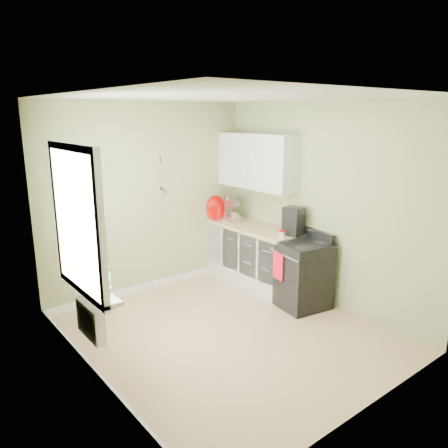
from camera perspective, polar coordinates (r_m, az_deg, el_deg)
floor at (r=5.33m, az=0.55°, el=-14.21°), size 3.20×3.60×0.02m
ceiling at (r=4.69m, az=0.63°, el=16.47°), size 3.20×3.60×0.02m
wall_back at (r=6.31m, az=-9.82°, el=3.26°), size 3.20×0.02×2.70m
wall_left at (r=4.05m, az=-17.43°, el=-3.30°), size 0.02×3.60×2.70m
wall_right at (r=5.95m, az=12.74°, el=2.46°), size 0.02×3.60×2.70m
base_cabinets at (r=6.63m, az=3.88°, el=-4.21°), size 0.60×1.60×0.87m
countertop at (r=6.49m, az=3.88°, el=-0.41°), size 0.64×1.60×0.04m
upper_cabinets at (r=6.49m, az=4.32°, el=8.19°), size 0.35×1.40×0.80m
window at (r=4.28m, az=-18.76°, el=0.29°), size 0.06×1.14×1.44m
window_sill at (r=4.51m, az=-17.20°, el=-7.87°), size 0.18×1.14×0.04m
radiator at (r=4.58m, az=-17.02°, el=-11.97°), size 0.12×0.50×0.35m
wall_utensils at (r=6.34m, az=-8.19°, el=5.35°), size 0.02×0.14×0.58m
stove at (r=5.98m, az=9.87°, el=-6.30°), size 0.74×0.82×1.01m
stand_mixer at (r=6.77m, az=1.04°, el=1.73°), size 0.23×0.32×0.36m
kettle at (r=6.86m, az=-1.64°, el=1.33°), size 0.17×0.10×0.18m
coffee_maker at (r=6.03m, az=9.06°, el=0.29°), size 0.25×0.27×0.39m
red_tray at (r=6.78m, az=-1.10°, el=2.10°), size 0.40×0.13×0.39m
jar at (r=5.91m, az=7.60°, el=-1.31°), size 0.08×0.08×0.09m
plant_a at (r=4.10m, az=-15.24°, el=-7.11°), size 0.21×0.18×0.33m
plant_b at (r=4.51m, az=-17.61°, el=-5.40°), size 0.23×0.23×0.32m
plant_c at (r=4.66m, az=-18.37°, el=-4.81°), size 0.19×0.19×0.33m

